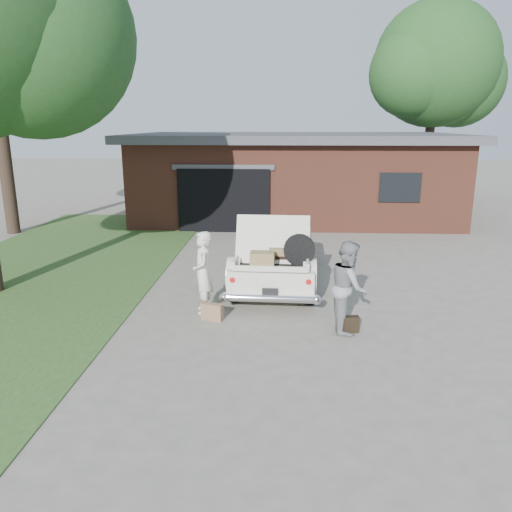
{
  "coord_description": "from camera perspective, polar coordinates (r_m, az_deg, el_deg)",
  "views": [
    {
      "loc": [
        0.5,
        -9.14,
        3.7
      ],
      "look_at": [
        0.0,
        0.6,
        1.1
      ],
      "focal_mm": 35.0,
      "sensor_mm": 36.0,
      "label": 1
    }
  ],
  "objects": [
    {
      "name": "suitcase_right",
      "position": [
        9.31,
        10.43,
        -7.7
      ],
      "size": [
        0.42,
        0.19,
        0.31
      ],
      "primitive_type": "cube",
      "rotation": [
        0.0,
        0.0,
        0.15
      ],
      "color": "black",
      "rests_on": "ground"
    },
    {
      "name": "woman_left",
      "position": [
        9.98,
        -6.11,
        -1.89
      ],
      "size": [
        0.53,
        0.68,
        1.65
      ],
      "primitive_type": "imported",
      "rotation": [
        0.0,
        0.0,
        -1.33
      ],
      "color": "silver",
      "rests_on": "ground"
    },
    {
      "name": "house",
      "position": [
        20.71,
        4.32,
        9.27
      ],
      "size": [
        12.8,
        7.8,
        3.3
      ],
      "color": "brown",
      "rests_on": "ground"
    },
    {
      "name": "woman_right",
      "position": [
        9.19,
        10.51,
        -3.44
      ],
      "size": [
        0.65,
        0.82,
        1.68
      ],
      "primitive_type": "imported",
      "rotation": [
        0.0,
        0.0,
        1.58
      ],
      "color": "gray",
      "rests_on": "ground"
    },
    {
      "name": "ground",
      "position": [
        9.87,
        -0.18,
        -7.08
      ],
      "size": [
        90.0,
        90.0,
        0.0
      ],
      "primitive_type": "plane",
      "color": "gray",
      "rests_on": "ground"
    },
    {
      "name": "sedan",
      "position": [
        11.94,
        2.29,
        0.32
      ],
      "size": [
        1.99,
        4.75,
        1.83
      ],
      "rotation": [
        0.0,
        0.0,
        -0.04
      ],
      "color": "beige",
      "rests_on": "ground"
    },
    {
      "name": "grass_strip",
      "position": [
        14.03,
        -22.5,
        -1.48
      ],
      "size": [
        6.0,
        16.0,
        0.02
      ],
      "primitive_type": "cube",
      "color": "#2D4C1E",
      "rests_on": "ground"
    },
    {
      "name": "suitcase_left",
      "position": [
        9.75,
        -5.06,
        -6.38
      ],
      "size": [
        0.45,
        0.27,
        0.33
      ],
      "primitive_type": "cube",
      "rotation": [
        0.0,
        0.0,
        -0.32
      ],
      "color": "#946B4B",
      "rests_on": "ground"
    },
    {
      "name": "tree_right",
      "position": [
        26.72,
        19.99,
        19.33
      ],
      "size": [
        6.75,
        5.87,
        9.35
      ],
      "color": "#38281E",
      "rests_on": "ground"
    }
  ]
}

